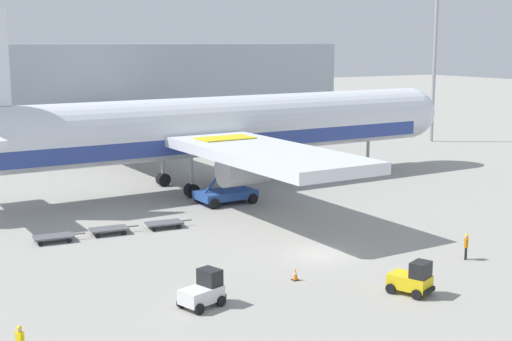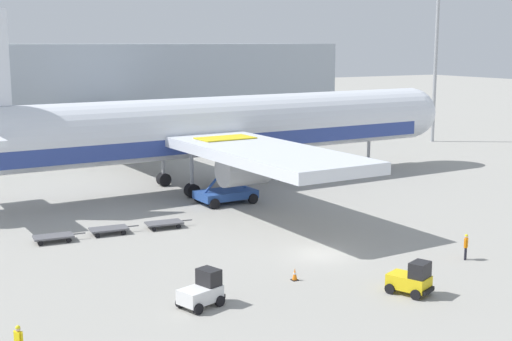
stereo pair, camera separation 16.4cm
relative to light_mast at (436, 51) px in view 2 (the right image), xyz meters
name	(u,v)px [view 2 (the right image)]	position (x,y,z in m)	size (l,w,h in m)	color
ground_plane	(319,254)	(-46.40, -38.10, -13.04)	(400.00, 400.00, 0.00)	#9E9B93
terminal_building	(20,97)	(-53.48, 21.56, -6.05)	(90.00, 18.20, 14.00)	#9EA8B2
light_mast	(436,51)	(0.00, 0.00, 0.00)	(2.80, 0.50, 22.44)	#9EA0A5
airplane_main	(208,129)	(-43.05, -14.01, -7.20)	(58.09, 48.21, 17.00)	silver
scissor_lift_loader	(226,179)	(-44.66, -20.90, -10.82)	(5.28, 3.49, 5.93)	#284C99
baggage_tug_foreground	(412,279)	(-46.25, -47.12, -12.16)	(2.35, 2.78, 2.00)	yellow
baggage_tug_mid	(203,291)	(-57.45, -42.88, -12.16)	(2.74, 2.21, 2.00)	silver
baggage_dolly_lead	(54,237)	(-61.32, -26.03, -12.65)	(3.76, 1.76, 0.48)	#56565B
baggage_dolly_second	(109,229)	(-57.15, -25.94, -12.65)	(3.76, 1.76, 0.48)	#56565B
baggage_dolly_third	(164,223)	(-52.86, -26.33, -12.65)	(3.76, 1.76, 0.48)	#56565B
ground_crew_near	(466,245)	(-38.63, -43.89, -12.01)	(0.48, 0.39, 1.75)	black
ground_crew_far	(19,341)	(-67.66, -45.17, -11.98)	(0.37, 0.51, 1.80)	black
traffic_cone_near	(295,274)	(-50.75, -41.77, -12.67)	(0.40, 0.40, 0.76)	black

